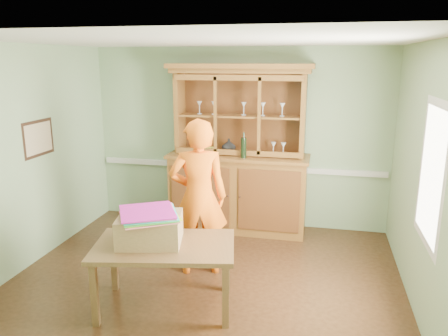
% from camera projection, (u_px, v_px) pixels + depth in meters
% --- Properties ---
extents(floor, '(4.50, 4.50, 0.00)m').
position_uv_depth(floor, '(205.00, 281.00, 5.09)').
color(floor, '#482B17').
rests_on(floor, ground).
extents(ceiling, '(4.50, 4.50, 0.00)m').
position_uv_depth(ceiling, '(202.00, 41.00, 4.44)').
color(ceiling, white).
rests_on(ceiling, wall_back).
extents(wall_back, '(4.50, 0.00, 4.50)m').
position_uv_depth(wall_back, '(238.00, 138.00, 6.66)').
color(wall_back, '#86A57C').
rests_on(wall_back, floor).
extents(wall_left, '(0.00, 4.00, 4.00)m').
position_uv_depth(wall_left, '(24.00, 159.00, 5.25)').
color(wall_left, '#86A57C').
rests_on(wall_left, floor).
extents(wall_right, '(0.00, 4.00, 4.00)m').
position_uv_depth(wall_right, '(424.00, 181.00, 4.28)').
color(wall_right, '#86A57C').
rests_on(wall_right, floor).
extents(wall_front, '(4.50, 0.00, 4.50)m').
position_uv_depth(wall_front, '(123.00, 241.00, 2.87)').
color(wall_front, '#86A57C').
rests_on(wall_front, floor).
extents(chair_rail, '(4.41, 0.05, 0.08)m').
position_uv_depth(chair_rail, '(238.00, 167.00, 6.75)').
color(chair_rail, silver).
rests_on(chair_rail, wall_back).
extents(framed_map, '(0.03, 0.60, 0.46)m').
position_uv_depth(framed_map, '(39.00, 138.00, 5.48)').
color(framed_map, black).
rests_on(framed_map, wall_left).
extents(window_panel, '(0.03, 0.96, 1.36)m').
position_uv_depth(window_panel, '(431.00, 174.00, 3.97)').
color(window_panel, silver).
rests_on(window_panel, wall_right).
extents(china_hutch, '(2.09, 0.69, 2.46)m').
position_uv_depth(china_hutch, '(238.00, 174.00, 6.50)').
color(china_hutch, brown).
rests_on(china_hutch, floor).
extents(dining_table, '(1.54, 1.10, 0.70)m').
position_uv_depth(dining_table, '(165.00, 252.00, 4.42)').
color(dining_table, brown).
rests_on(dining_table, floor).
extents(cardboard_box, '(0.71, 0.62, 0.29)m').
position_uv_depth(cardboard_box, '(150.00, 229.00, 4.41)').
color(cardboard_box, tan).
rests_on(cardboard_box, dining_table).
extents(kite_stack, '(0.71, 0.71, 0.06)m').
position_uv_depth(kite_stack, '(149.00, 214.00, 4.33)').
color(kite_stack, '#EF717F').
rests_on(kite_stack, cardboard_box).
extents(person, '(0.79, 0.64, 1.87)m').
position_uv_depth(person, '(199.00, 198.00, 5.12)').
color(person, orange).
rests_on(person, floor).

